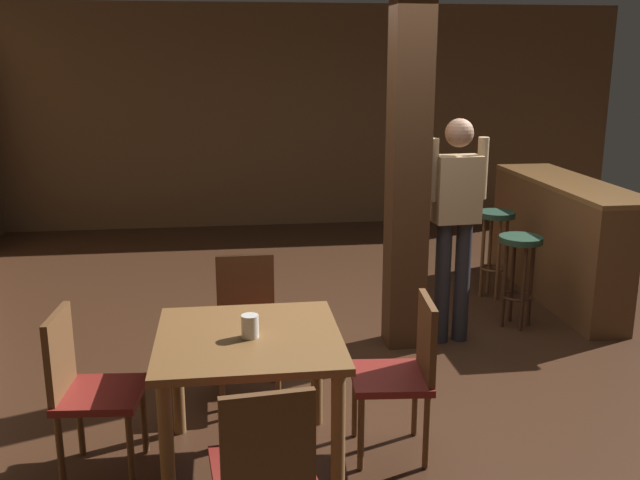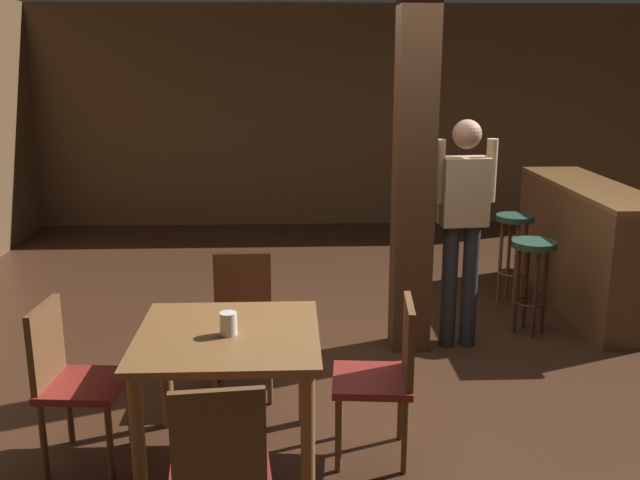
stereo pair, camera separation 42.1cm
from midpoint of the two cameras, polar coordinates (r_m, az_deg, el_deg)
ground_plane at (r=5.29m, az=8.16°, el=-9.68°), size 10.80×10.80×0.00m
wall_back at (r=9.32m, az=3.41°, el=9.81°), size 8.00×0.10×2.80m
pillar at (r=5.23m, az=9.84°, el=5.98°), size 0.28×0.28×2.80m
dining_table at (r=3.80m, az=-4.16°, el=-9.19°), size 0.95×0.95×0.75m
chair_east at (r=3.94m, az=8.40°, el=-10.38°), size 0.46×0.46×0.89m
chair_north at (r=4.68m, az=-3.66°, el=-6.13°), size 0.43×0.43×0.89m
chair_west at (r=4.01m, az=-16.52°, el=-10.38°), size 0.45×0.45×0.89m
chair_south at (r=3.11m, az=-4.01°, el=-17.53°), size 0.46×0.46×0.89m
napkin_cup at (r=3.71m, az=-4.11°, el=-6.74°), size 0.09×0.09×0.12m
standing_person at (r=5.38m, az=13.57°, el=1.71°), size 0.47×0.22×1.72m
bar_counter at (r=6.73m, az=21.63°, el=-0.35°), size 0.56×2.13×1.08m
bar_stool_near at (r=5.89m, az=18.62°, el=-1.90°), size 0.35×0.35×0.76m
bar_stool_mid at (r=6.59m, az=17.03°, el=0.11°), size 0.33×0.33×0.80m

